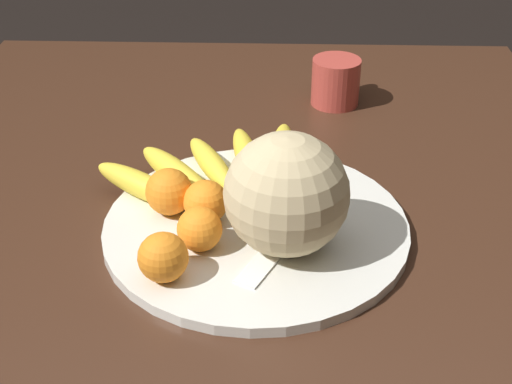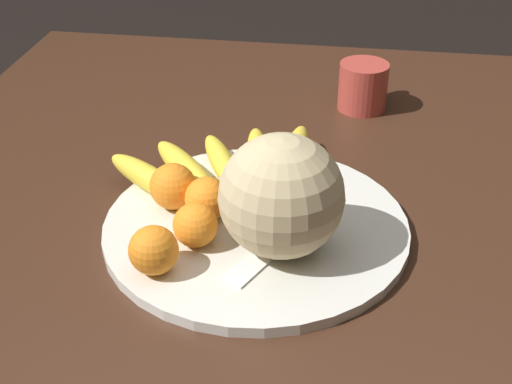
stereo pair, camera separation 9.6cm
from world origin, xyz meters
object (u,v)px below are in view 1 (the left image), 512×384
(fruit_bowl, at_px, (256,226))
(ceramic_mug, at_px, (336,81))
(kitchen_table, at_px, (237,253))
(orange_front_right, at_px, (206,202))
(melon, at_px, (286,194))
(orange_back_left, at_px, (200,229))
(orange_front_left, at_px, (169,192))
(produce_tag, at_px, (258,269))
(banana_bunch, at_px, (213,166))
(orange_mid_center, at_px, (163,257))

(fruit_bowl, bearing_deg, ceramic_mug, -17.73)
(kitchen_table, distance_m, ceramic_mug, 0.42)
(orange_front_right, bearing_deg, melon, -116.78)
(kitchen_table, relative_size, orange_back_left, 22.47)
(orange_back_left, relative_size, ceramic_mug, 0.51)
(orange_front_right, bearing_deg, orange_back_left, 178.16)
(kitchen_table, height_order, orange_front_right, orange_front_right)
(orange_front_left, bearing_deg, kitchen_table, -66.74)
(orange_back_left, xyz_separation_m, produce_tag, (-0.04, -0.08, -0.03))
(orange_back_left, height_order, ceramic_mug, ceramic_mug)
(orange_back_left, xyz_separation_m, ceramic_mug, (0.49, -0.21, -0.00))
(kitchen_table, distance_m, orange_front_right, 0.15)
(banana_bunch, relative_size, orange_back_left, 5.21)
(banana_bunch, relative_size, orange_mid_center, 4.91)
(melon, bearing_deg, orange_front_left, 64.99)
(banana_bunch, height_order, produce_tag, banana_bunch)
(kitchen_table, xyz_separation_m, orange_back_left, (-0.12, 0.04, 0.13))
(orange_back_left, bearing_deg, orange_front_left, 31.33)
(fruit_bowl, distance_m, melon, 0.11)
(fruit_bowl, relative_size, orange_back_left, 7.10)
(kitchen_table, relative_size, fruit_bowl, 3.17)
(orange_front_left, height_order, produce_tag, orange_front_left)
(banana_bunch, height_order, ceramic_mug, ceramic_mug)
(melon, height_order, orange_mid_center, melon)
(kitchen_table, relative_size, orange_front_right, 21.80)
(melon, height_order, produce_tag, melon)
(banana_bunch, xyz_separation_m, orange_front_right, (-0.12, -0.00, 0.01))
(fruit_bowl, bearing_deg, produce_tag, -176.73)
(banana_bunch, distance_m, orange_front_left, 0.11)
(orange_mid_center, bearing_deg, melon, -64.64)
(banana_bunch, height_order, orange_back_left, orange_back_left)
(orange_mid_center, height_order, ceramic_mug, ceramic_mug)
(melon, bearing_deg, orange_mid_center, 115.36)
(kitchen_table, relative_size, banana_bunch, 4.32)
(banana_bunch, distance_m, ceramic_mug, 0.37)
(fruit_bowl, distance_m, orange_front_right, 0.08)
(fruit_bowl, bearing_deg, orange_front_right, 87.86)
(orange_mid_center, bearing_deg, produce_tag, -80.61)
(fruit_bowl, bearing_deg, banana_bunch, 30.43)
(kitchen_table, relative_size, melon, 8.31)
(orange_front_right, height_order, orange_mid_center, orange_mid_center)
(banana_bunch, bearing_deg, kitchen_table, -171.18)
(melon, relative_size, ceramic_mug, 1.37)
(orange_front_left, bearing_deg, melon, -115.01)
(orange_front_left, bearing_deg, fruit_bowl, -100.71)
(orange_front_right, distance_m, ceramic_mug, 0.47)
(kitchen_table, distance_m, banana_bunch, 0.14)
(orange_front_left, bearing_deg, orange_back_left, -148.67)
(orange_front_left, relative_size, orange_mid_center, 1.05)
(orange_front_left, xyz_separation_m, ceramic_mug, (0.40, -0.26, -0.00))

